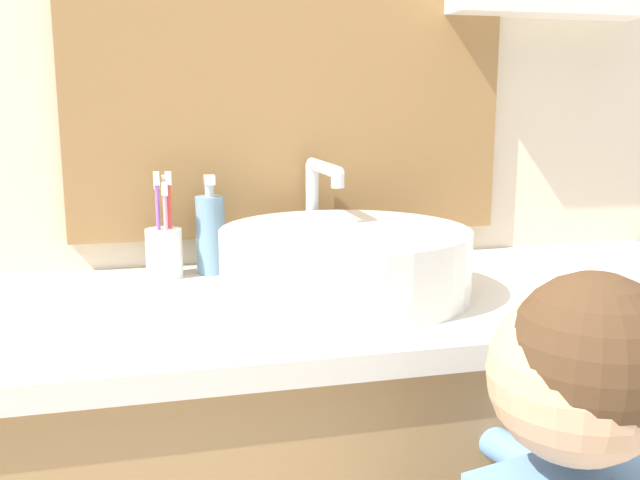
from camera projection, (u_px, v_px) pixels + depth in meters
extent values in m
cube|color=beige|center=(320.00, 26.00, 1.34)|extent=(3.20, 0.06, 2.50)
cube|color=beige|center=(366.00, 303.00, 1.14)|extent=(1.41, 0.54, 0.03)
cylinder|color=white|center=(345.00, 262.00, 1.12)|extent=(0.39, 0.39, 0.11)
cylinder|color=silver|center=(345.00, 231.00, 1.11)|extent=(0.32, 0.32, 0.01)
cylinder|color=silver|center=(312.00, 214.00, 1.32)|extent=(0.02, 0.02, 0.19)
cylinder|color=silver|center=(324.00, 168.00, 1.22)|extent=(0.02, 0.18, 0.02)
cylinder|color=silver|center=(338.00, 180.00, 1.14)|extent=(0.02, 0.02, 0.02)
sphere|color=white|center=(367.00, 240.00, 1.36)|extent=(0.06, 0.06, 0.06)
cylinder|color=silver|center=(164.00, 253.00, 1.23)|extent=(0.06, 0.06, 0.09)
cylinder|color=#D6423D|center=(170.00, 222.00, 1.23)|extent=(0.01, 0.01, 0.17)
cube|color=white|center=(168.00, 178.00, 1.21)|extent=(0.01, 0.02, 0.02)
cylinder|color=#E5CC4C|center=(167.00, 223.00, 1.23)|extent=(0.01, 0.01, 0.16)
cube|color=white|center=(165.00, 182.00, 1.22)|extent=(0.01, 0.02, 0.02)
cylinder|color=#47B26B|center=(158.00, 224.00, 1.23)|extent=(0.01, 0.01, 0.16)
cube|color=white|center=(156.00, 182.00, 1.22)|extent=(0.01, 0.02, 0.02)
cylinder|color=#8E56B7|center=(158.00, 223.00, 1.21)|extent=(0.01, 0.01, 0.17)
cube|color=white|center=(156.00, 178.00, 1.20)|extent=(0.01, 0.02, 0.02)
cylinder|color=pink|center=(166.00, 228.00, 1.21)|extent=(0.01, 0.01, 0.15)
cube|color=white|center=(164.00, 189.00, 1.20)|extent=(0.01, 0.02, 0.02)
cylinder|color=#6B93B2|center=(211.00, 235.00, 1.26)|extent=(0.05, 0.05, 0.14)
cylinder|color=silver|center=(209.00, 190.00, 1.24)|extent=(0.02, 0.02, 0.02)
cube|color=silver|center=(209.00, 180.00, 1.23)|extent=(0.02, 0.03, 0.02)
sphere|color=tan|center=(578.00, 375.00, 0.72)|extent=(0.18, 0.18, 0.18)
sphere|color=#4C331E|center=(593.00, 356.00, 0.70)|extent=(0.17, 0.17, 0.17)
cylinder|color=#6693D1|center=(494.00, 442.00, 0.96)|extent=(0.11, 0.28, 0.04)
cylinder|color=#D6423D|center=(432.00, 378.00, 1.07)|extent=(0.02, 0.05, 0.12)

